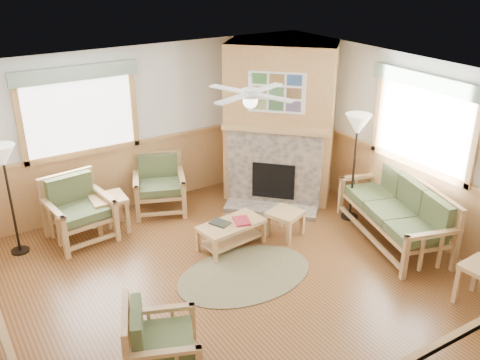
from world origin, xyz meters
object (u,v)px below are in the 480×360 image
armchair_back_right (159,185)px  floor_lamp_left (11,201)px  armchair_back_left (79,210)px  end_table_chairs (110,214)px  armchair_left (162,341)px  coffee_table (231,235)px  footstool (285,224)px  sofa (394,212)px  floor_lamp_right (354,168)px

armchair_back_right → floor_lamp_left: 2.35m
armchair_back_left → end_table_chairs: (0.46, 0.02, -0.19)m
armchair_back_left → armchair_left: size_ratio=1.16×
armchair_back_left → coffee_table: armchair_back_left is taller
footstool → armchair_back_left: bearing=150.2°
armchair_back_left → armchair_left: armchair_back_left is taller
end_table_chairs → floor_lamp_left: size_ratio=0.35×
armchair_back_right → end_table_chairs: bearing=-145.1°
armchair_back_right → coffee_table: 1.73m
end_table_chairs → floor_lamp_left: bearing=176.3°
armchair_back_right → armchair_left: 3.81m
sofa → floor_lamp_right: bearing=-160.4°
armchair_left → floor_lamp_left: (-0.79, 3.35, 0.41)m
sofa → coffee_table: sofa is taller
armchair_left → footstool: (2.80, 1.69, -0.22)m
armchair_back_right → coffee_table: (0.40, -1.66, -0.26)m
armchair_left → floor_lamp_right: size_ratio=0.47×
armchair_back_right → floor_lamp_left: bearing=-155.2°
armchair_back_left → armchair_left: 3.24m
armchair_back_left → footstool: armchair_back_left is taller
coffee_table → end_table_chairs: (-1.36, 1.42, 0.10)m
sofa → floor_lamp_right: size_ratio=1.16×
footstool → floor_lamp_right: floor_lamp_right is taller
armchair_back_right → footstool: 2.23m
armchair_back_left → end_table_chairs: bearing=-3.9°
sofa → floor_lamp_left: (-4.90, 2.62, 0.36)m
end_table_chairs → floor_lamp_left: floor_lamp_left is taller
sofa → armchair_back_left: (-4.00, 2.50, 0.01)m
end_table_chairs → footstool: end_table_chairs is taller
end_table_chairs → sofa: bearing=-35.5°
armchair_left → footstool: size_ratio=1.79×
sofa → footstool: size_ratio=4.39×
armchair_back_right → floor_lamp_right: bearing=-15.5°
floor_lamp_right → sofa: bearing=-87.3°
end_table_chairs → floor_lamp_right: bearing=-25.3°
footstool → floor_lamp_left: bearing=155.2°
floor_lamp_left → floor_lamp_right: 5.16m
armchair_left → floor_lamp_left: 3.46m
armchair_back_left → armchair_back_right: armchair_back_left is taller
armchair_left → armchair_back_right: bearing=-1.8°
armchair_back_left → floor_lamp_right: floor_lamp_right is taller
coffee_table → floor_lamp_left: bearing=143.4°
armchair_back_left → armchair_left: (-0.11, -3.24, -0.07)m
sofa → armchair_left: size_ratio=2.46×
coffee_table → footstool: footstool is taller
footstool → floor_lamp_right: 1.44m
footstool → floor_lamp_left: floor_lamp_left is taller
floor_lamp_right → end_table_chairs: bearing=154.7°
floor_lamp_left → coffee_table: bearing=-29.1°
armchair_back_left → floor_lamp_left: 0.97m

